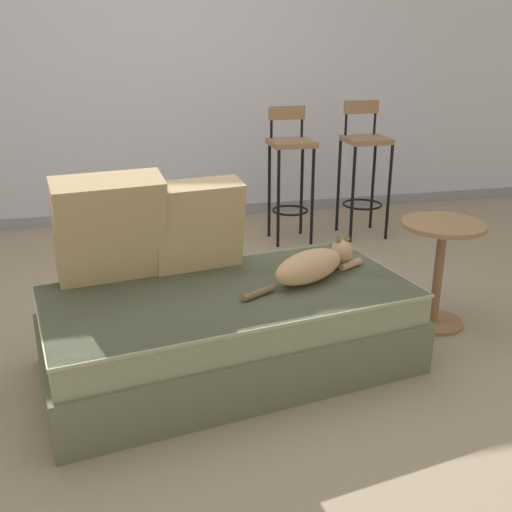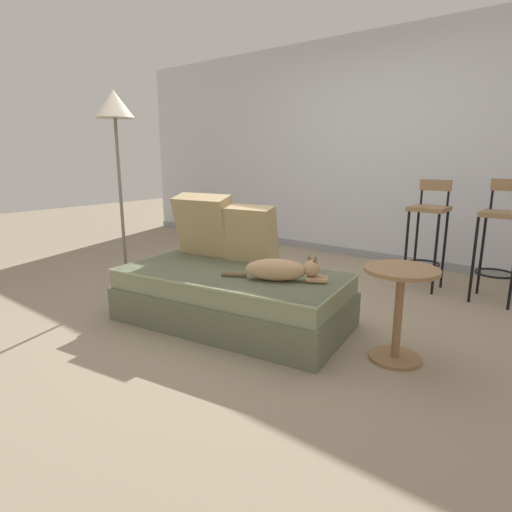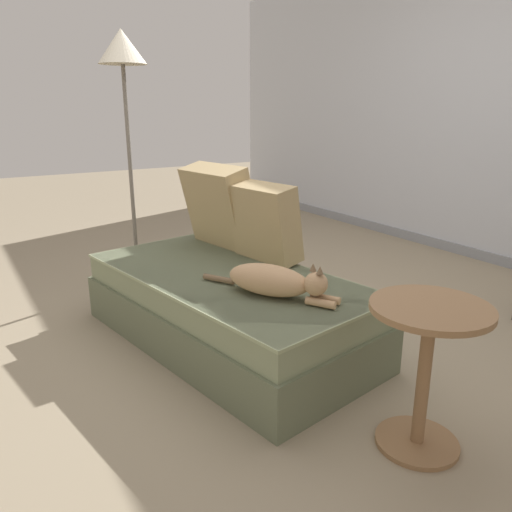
% 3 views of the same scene
% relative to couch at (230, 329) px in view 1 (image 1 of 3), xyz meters
% --- Properties ---
extents(ground_plane, '(16.00, 16.00, 0.00)m').
position_rel_couch_xyz_m(ground_plane, '(0.00, 0.40, -0.20)').
color(ground_plane, gray).
rests_on(ground_plane, ground).
extents(wall_back_panel, '(8.00, 0.10, 2.60)m').
position_rel_couch_xyz_m(wall_back_panel, '(0.00, 2.65, 1.10)').
color(wall_back_panel, silver).
rests_on(wall_back_panel, ground).
extents(wall_baseboard_trim, '(8.00, 0.02, 0.09)m').
position_rel_couch_xyz_m(wall_baseboard_trim, '(0.00, 2.60, -0.16)').
color(wall_baseboard_trim, gray).
rests_on(wall_baseboard_trim, ground).
extents(couch, '(1.82, 1.11, 0.40)m').
position_rel_couch_xyz_m(couch, '(0.00, 0.00, 0.00)').
color(couch, '#636B50').
rests_on(couch, ground).
extents(throw_pillow_corner, '(0.54, 0.37, 0.52)m').
position_rel_couch_xyz_m(throw_pillow_corner, '(-0.51, 0.24, 0.46)').
color(throw_pillow_corner, tan).
rests_on(throw_pillow_corner, couch).
extents(throw_pillow_middle, '(0.47, 0.29, 0.45)m').
position_rel_couch_xyz_m(throw_pillow_middle, '(-0.09, 0.31, 0.43)').
color(throw_pillow_middle, tan).
rests_on(throw_pillow_middle, couch).
extents(cat, '(0.69, 0.39, 0.19)m').
position_rel_couch_xyz_m(cat, '(0.42, 0.04, 0.27)').
color(cat, tan).
rests_on(cat, couch).
extents(bar_stool_near_window, '(0.32, 0.32, 1.01)m').
position_rel_couch_xyz_m(bar_stool_near_window, '(0.83, 1.79, 0.41)').
color(bar_stool_near_window, black).
rests_on(bar_stool_near_window, ground).
extents(bar_stool_by_doorway, '(0.32, 0.32, 1.04)m').
position_rel_couch_xyz_m(bar_stool_by_doorway, '(1.42, 1.79, 0.40)').
color(bar_stool_by_doorway, black).
rests_on(bar_stool_by_doorway, ground).
extents(side_table, '(0.44, 0.44, 0.59)m').
position_rel_couch_xyz_m(side_table, '(1.19, 0.19, 0.18)').
color(side_table, olive).
rests_on(side_table, ground).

